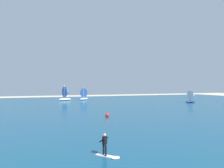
% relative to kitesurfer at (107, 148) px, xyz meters
% --- Properties ---
extents(ocean, '(160.00, 90.00, 0.10)m').
position_rel_kitesurfer_xyz_m(ocean, '(1.80, 36.10, -0.65)').
color(ocean, navy).
rests_on(ocean, ground).
extents(kitesurfer, '(1.64, 1.89, 1.67)m').
position_rel_kitesurfer_xyz_m(kitesurfer, '(0.00, 0.00, 0.00)').
color(kitesurfer, white).
rests_on(kitesurfer, ocean).
extents(sailboat_center_horizon, '(4.71, 4.16, 5.29)m').
position_rel_kitesurfer_xyz_m(sailboat_center_horizon, '(6.26, 58.55, 1.82)').
color(sailboat_center_horizon, silver).
rests_on(sailboat_center_horizon, ocean).
extents(sailboat_outermost, '(4.17, 3.91, 4.64)m').
position_rel_kitesurfer_xyz_m(sailboat_outermost, '(12.72, 59.26, 1.52)').
color(sailboat_outermost, silver).
rests_on(sailboat_outermost, ocean).
extents(sailboat_far_right, '(3.43, 2.90, 4.05)m').
position_rel_kitesurfer_xyz_m(sailboat_far_right, '(39.52, 36.69, 1.25)').
color(sailboat_far_right, navy).
rests_on(sailboat_far_right, ocean).
extents(marker_buoy, '(0.66, 0.66, 0.66)m').
position_rel_kitesurfer_xyz_m(marker_buoy, '(6.54, 18.38, -0.27)').
color(marker_buoy, red).
rests_on(marker_buoy, ocean).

